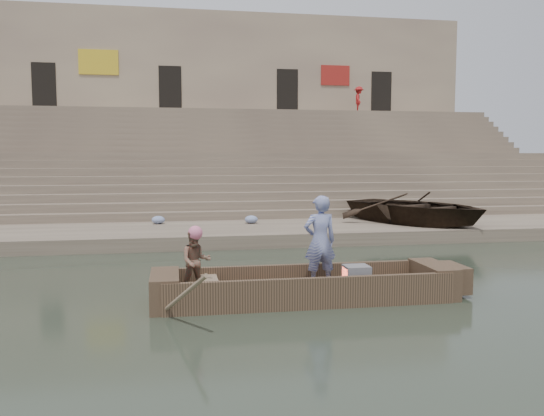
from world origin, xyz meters
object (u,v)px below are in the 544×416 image
object	(u,v)px
pedestrian	(359,100)
main_rowboat	(305,294)
rowing_man	(196,261)
standing_man	(320,241)
beached_rowboat	(416,208)
television	(356,276)

from	to	relation	value
pedestrian	main_rowboat	bearing A→B (deg)	174.97
rowing_man	pedestrian	bearing A→B (deg)	59.67
rowing_man	pedestrian	world-z (taller)	pedestrian
main_rowboat	rowing_man	bearing A→B (deg)	178.58
rowing_man	standing_man	bearing A→B (deg)	-2.27
main_rowboat	pedestrian	size ratio (longest dim) A/B	3.24
pedestrian	beached_rowboat	bearing A→B (deg)	-175.02
standing_man	pedestrian	size ratio (longest dim) A/B	1.11
standing_man	beached_rowboat	size ratio (longest dim) A/B	0.34
standing_man	rowing_man	xyz separation A→B (m)	(-2.32, -0.10, -0.29)
rowing_man	beached_rowboat	bearing A→B (deg)	40.05
standing_man	beached_rowboat	bearing A→B (deg)	-129.97
rowing_man	television	xyz separation A→B (m)	(2.98, -0.05, -0.37)
rowing_man	main_rowboat	bearing A→B (deg)	-6.23
television	pedestrian	bearing A→B (deg)	71.18
main_rowboat	rowing_man	world-z (taller)	rowing_man
main_rowboat	standing_man	xyz separation A→B (m)	(0.32, 0.15, 0.97)
beached_rowboat	pedestrian	size ratio (longest dim) A/B	3.31
pedestrian	rowing_man	bearing A→B (deg)	170.53
main_rowboat	television	world-z (taller)	television
rowing_man	television	distance (m)	3.01
television	beached_rowboat	world-z (taller)	beached_rowboat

